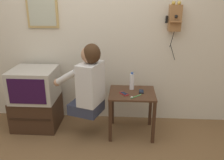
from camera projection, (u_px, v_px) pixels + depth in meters
ground_plane at (85, 158)px, 2.67m from camera, size 14.00×14.00×0.00m
wall_back at (94, 31)px, 3.18m from camera, size 6.80×0.05×2.55m
side_table at (132, 101)px, 3.01m from camera, size 0.58×0.49×0.58m
person at (89, 82)px, 2.84m from camera, size 0.61×0.51×0.88m
tv_stand at (37, 112)px, 3.27m from camera, size 0.60×0.51×0.42m
television at (34, 84)px, 3.11m from camera, size 0.57×0.51×0.41m
wall_phone_antique at (175, 18)px, 2.98m from camera, size 0.19×0.19×0.74m
framed_picture at (42, 12)px, 3.10m from camera, size 0.41×0.03×0.40m
cell_phone_held at (124, 94)px, 2.92m from camera, size 0.12×0.13×0.01m
cell_phone_spare at (141, 91)px, 2.99m from camera, size 0.07×0.13×0.01m
water_bottle at (132, 81)px, 3.04m from camera, size 0.06×0.06×0.23m
toothbrush at (135, 97)px, 2.84m from camera, size 0.13×0.13×0.02m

